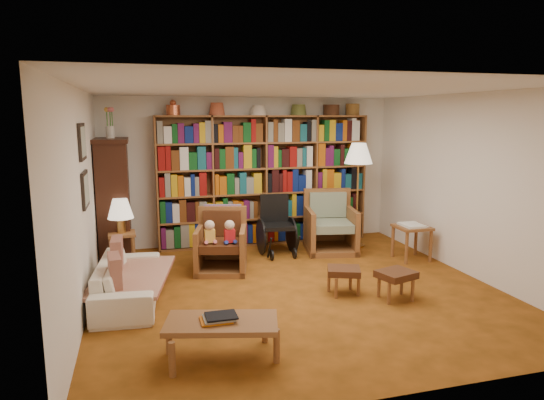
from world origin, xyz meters
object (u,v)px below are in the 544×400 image
object	(u,v)px
side_table_lamp	(122,242)
wheelchair	(277,227)
armchair_leather	(220,244)
side_table_papers	(412,231)
footstool_b	(396,276)
footstool_a	(344,273)
sofa	(129,280)
coffee_table	(222,325)
armchair_sage	(328,227)
floor_lamp	(358,158)

from	to	relation	value
side_table_lamp	wheelchair	world-z (taller)	wheelchair
armchair_leather	side_table_papers	bearing A→B (deg)	-6.07
armchair_leather	footstool_b	size ratio (longest dim) A/B	1.80
footstool_a	side_table_lamp	bearing A→B (deg)	145.80
sofa	footstool_a	distance (m)	2.62
side_table_papers	footstool_b	distance (m)	1.79
footstool_b	coffee_table	size ratio (longest dim) A/B	0.45
footstool_b	side_table_lamp	bearing A→B (deg)	146.14
armchair_sage	wheelchair	distance (m)	0.88
armchair_leather	coffee_table	size ratio (longest dim) A/B	0.82
footstool_a	floor_lamp	bearing A→B (deg)	60.97
side_table_lamp	footstool_a	xyz separation A→B (m)	(2.67, -1.81, -0.11)
floor_lamp	footstool_a	xyz separation A→B (m)	(-1.11, -2.01, -1.24)
armchair_leather	wheelchair	size ratio (longest dim) A/B	0.96
sofa	floor_lamp	world-z (taller)	floor_lamp
side_table_lamp	coffee_table	distance (m)	3.16
armchair_leather	side_table_lamp	bearing A→B (deg)	163.00
armchair_sage	side_table_papers	size ratio (longest dim) A/B	1.76
armchair_sage	coffee_table	distance (m)	3.92
armchair_leather	footstool_b	xyz separation A→B (m)	(1.84, -1.73, -0.08)
coffee_table	sofa	bearing A→B (deg)	116.20
floor_lamp	footstool_b	size ratio (longest dim) A/B	3.50
wheelchair	side_table_lamp	bearing A→B (deg)	-175.92
floor_lamp	footstool_b	xyz separation A→B (m)	(-0.58, -2.34, -1.22)
floor_lamp	footstool_a	distance (m)	2.61
floor_lamp	side_table_papers	bearing A→B (deg)	-61.78
armchair_leather	side_table_papers	world-z (taller)	armchair_leather
sofa	footstool_a	xyz separation A→B (m)	(2.57, -0.50, 0.02)
armchair_sage	floor_lamp	distance (m)	1.25
side_table_papers	footstool_a	xyz separation A→B (m)	(-1.61, -1.09, -0.17)
side_table_papers	footstool_a	distance (m)	1.95
coffee_table	footstool_b	bearing A→B (deg)	21.04
wheelchair	coffee_table	bearing A→B (deg)	-114.24
side_table_papers	footstool_b	size ratio (longest dim) A/B	1.12
armchair_leather	footstool_a	distance (m)	1.92
armchair_leather	armchair_sage	distance (m)	1.97
side_table_lamp	armchair_sage	world-z (taller)	armchair_sage
armchair_leather	wheelchair	distance (m)	1.17
side_table_lamp	footstool_a	size ratio (longest dim) A/B	1.09
armchair_sage	side_table_papers	world-z (taller)	armchair_sage
sofa	footstool_b	distance (m)	3.21
sofa	footstool_a	size ratio (longest dim) A/B	3.49
sofa	footstool_b	size ratio (longest dim) A/B	3.41
sofa	armchair_leather	xyz separation A→B (m)	(1.26, 0.90, 0.12)
side_table_lamp	armchair_leather	bearing A→B (deg)	-17.00
side_table_lamp	armchair_sage	distance (m)	3.25
footstool_b	footstool_a	bearing A→B (deg)	147.88
floor_lamp	coffee_table	bearing A→B (deg)	-131.55
armchair_leather	floor_lamp	bearing A→B (deg)	14.08
sofa	coffee_table	bearing A→B (deg)	-148.87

